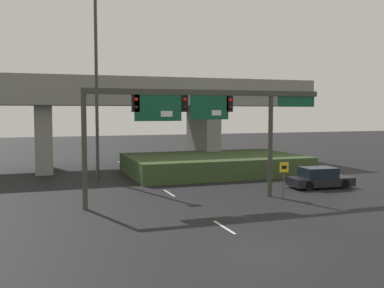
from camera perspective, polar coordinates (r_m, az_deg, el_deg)
The scene contains 8 objects.
ground_plane at distance 17.62m, azimuth 8.76°, elevation -13.18°, with size 160.00×160.00×0.00m, color black.
lane_markings at distance 28.92m, azimuth -2.91°, elevation -6.23°, with size 0.14×38.07×0.01m.
signal_gantry at distance 25.77m, azimuth 0.80°, elevation 4.11°, with size 14.41×0.44×6.46m.
speed_limit_sign at distance 27.51m, azimuth 11.58°, elevation -3.78°, with size 0.60×0.11×2.24m.
highway_light_pole_near at distance 34.94m, azimuth -12.04°, elevation 7.52°, with size 0.70×0.36×13.87m.
overpass_bridge at distance 41.74m, azimuth -8.19°, elevation 5.01°, with size 34.94×7.46×8.16m.
grass_embankment at distance 37.83m, azimuth 2.76°, elevation -2.59°, with size 14.27×9.13×1.52m.
parked_sedan_near_right at distance 31.96m, azimuth 15.91°, elevation -4.21°, with size 4.40×2.17×1.40m.
Camera 1 is at (-7.90, -14.85, 5.27)m, focal length 42.00 mm.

